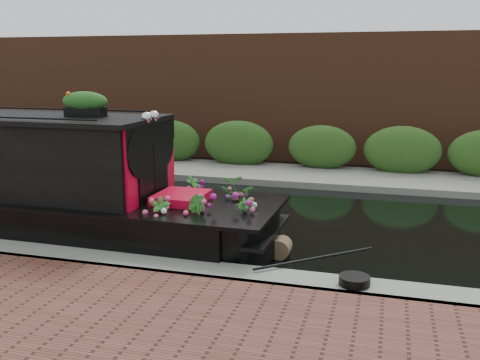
# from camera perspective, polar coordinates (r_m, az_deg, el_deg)

# --- Properties ---
(ground) EXTENTS (80.00, 80.00, 0.00)m
(ground) POSITION_cam_1_polar(r_m,az_deg,el_deg) (11.25, -6.45, -3.65)
(ground) COLOR black
(ground) RESTS_ON ground
(near_bank_coping) EXTENTS (40.00, 0.60, 0.50)m
(near_bank_coping) POSITION_cam_1_polar(r_m,az_deg,el_deg) (8.45, -15.02, -9.49)
(near_bank_coping) COLOR gray
(near_bank_coping) RESTS_ON ground
(far_bank_path) EXTENTS (40.00, 2.40, 0.34)m
(far_bank_path) POSITION_cam_1_polar(r_m,az_deg,el_deg) (15.10, -0.44, 0.55)
(far_bank_path) COLOR slate
(far_bank_path) RESTS_ON ground
(far_hedge) EXTENTS (40.00, 1.10, 2.80)m
(far_hedge) POSITION_cam_1_polar(r_m,az_deg,el_deg) (15.95, 0.46, 1.19)
(far_hedge) COLOR #29511B
(far_hedge) RESTS_ON ground
(far_brick_wall) EXTENTS (40.00, 1.00, 8.00)m
(far_brick_wall) POSITION_cam_1_polar(r_m,az_deg,el_deg) (17.95, 2.24, 2.43)
(far_brick_wall) COLOR brown
(far_brick_wall) RESTS_ON ground
(rope_fender) EXTENTS (0.32, 0.34, 0.32)m
(rope_fender) POSITION_cam_1_polar(r_m,az_deg,el_deg) (8.74, 4.38, -7.20)
(rope_fender) COLOR brown
(rope_fender) RESTS_ON ground
(coiled_mooring_rope) EXTENTS (0.41, 0.41, 0.12)m
(coiled_mooring_rope) POSITION_cam_1_polar(r_m,az_deg,el_deg) (7.24, 12.11, -10.44)
(coiled_mooring_rope) COLOR black
(coiled_mooring_rope) RESTS_ON near_bank_coping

